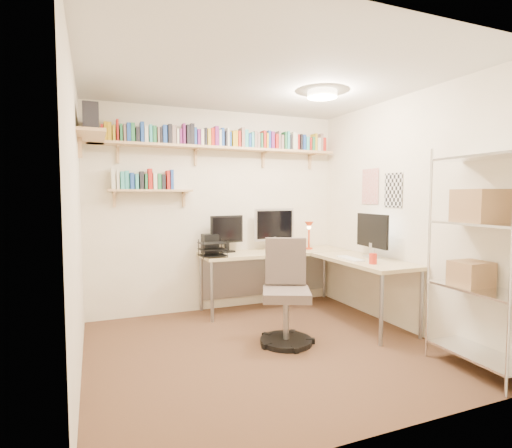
# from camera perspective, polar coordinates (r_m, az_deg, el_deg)

# --- Properties ---
(ground) EXTENTS (3.20, 3.20, 0.00)m
(ground) POSITION_cam_1_polar(r_m,az_deg,el_deg) (3.93, 1.50, -17.39)
(ground) COLOR #48341F
(ground) RESTS_ON ground
(room_shell) EXTENTS (3.24, 3.04, 2.52)m
(room_shell) POSITION_cam_1_polar(r_m,az_deg,el_deg) (3.67, 1.60, 5.77)
(room_shell) COLOR beige
(room_shell) RESTS_ON ground
(wall_shelves) EXTENTS (3.12, 1.09, 0.80)m
(wall_shelves) POSITION_cam_1_polar(r_m,az_deg,el_deg) (4.81, -9.41, 11.11)
(wall_shelves) COLOR tan
(wall_shelves) RESTS_ON ground
(corner_desk) EXTENTS (1.96, 1.91, 1.28)m
(corner_desk) POSITION_cam_1_polar(r_m,az_deg,el_deg) (4.89, 4.42, -4.33)
(corner_desk) COLOR #D6B98B
(corner_desk) RESTS_ON ground
(office_chair) EXTENTS (0.59, 0.60, 1.01)m
(office_chair) POSITION_cam_1_polar(r_m,az_deg,el_deg) (3.99, 4.31, -10.63)
(office_chair) COLOR black
(office_chair) RESTS_ON ground
(wire_rack) EXTENTS (0.43, 0.82, 1.84)m
(wire_rack) POSITION_cam_1_polar(r_m,az_deg,el_deg) (3.72, 29.24, -2.07)
(wire_rack) COLOR silver
(wire_rack) RESTS_ON ground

